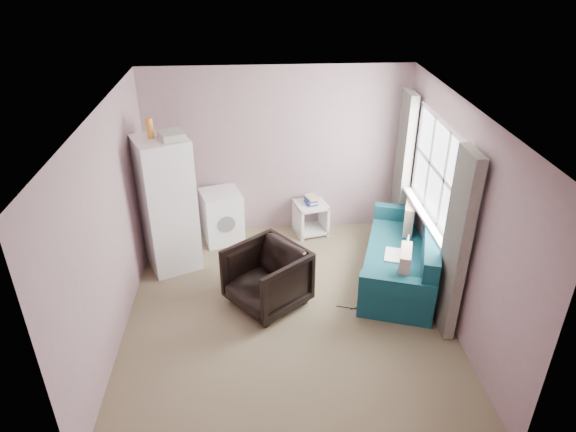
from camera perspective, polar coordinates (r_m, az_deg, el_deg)
name	(u,v)px	position (r m, az deg, el deg)	size (l,w,h in m)	color
room	(289,222)	(5.63, 0.10, -0.63)	(3.84, 4.24, 2.54)	#837456
armchair	(267,275)	(6.22, -2.37, -6.56)	(0.82, 0.77, 0.84)	black
fridge	(168,204)	(6.89, -13.23, 1.33)	(0.83, 0.83, 2.09)	white
washing_machine	(222,215)	(7.61, -7.38, 0.10)	(0.68, 0.68, 0.77)	white
side_table	(311,216)	(7.78, 2.54, 0.05)	(0.54, 0.54, 0.61)	white
sofa	(405,259)	(6.86, 12.88, -4.71)	(1.43, 2.11, 0.86)	#134D5A
window_dressing	(426,200)	(6.64, 15.06, 1.70)	(0.17, 2.62, 2.18)	white
floor_cables	(354,307)	(6.44, 7.35, -10.02)	(0.43, 0.10, 0.01)	black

